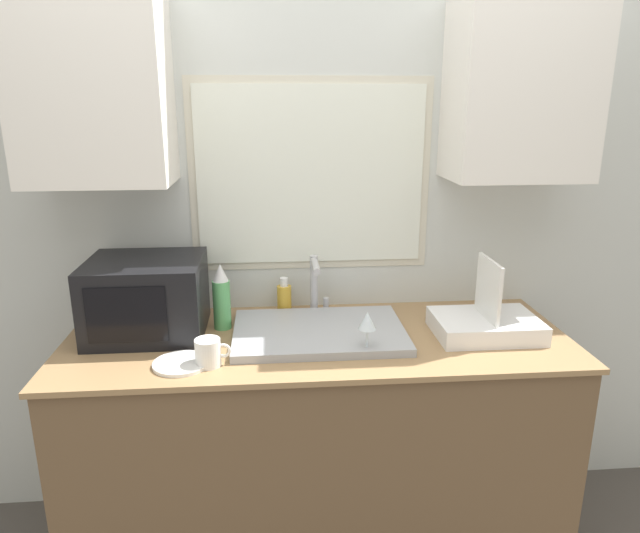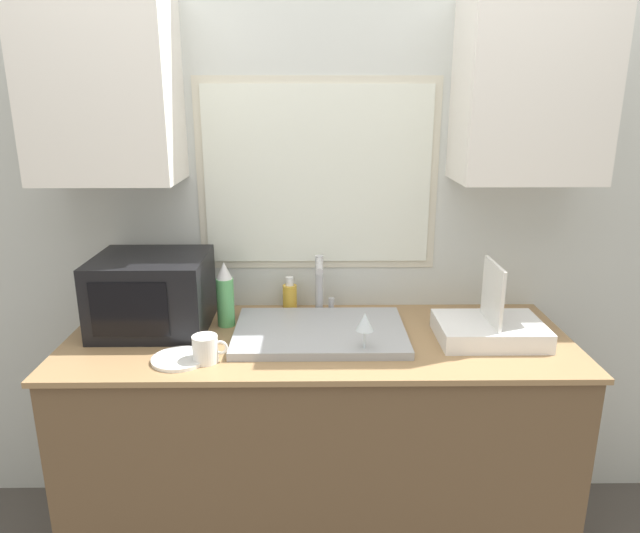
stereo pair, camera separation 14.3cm
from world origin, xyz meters
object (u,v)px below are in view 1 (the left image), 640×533
microwave (147,297)px  faucet (315,280)px  dish_rack (486,323)px  mug_near_sink (208,352)px  spray_bottle (222,298)px  wine_glass (367,322)px  soap_bottle (284,297)px

microwave → faucet: bearing=11.8°
dish_rack → mug_near_sink: size_ratio=3.20×
mug_near_sink → microwave: bearing=129.9°
spray_bottle → wine_glass: bearing=-29.0°
microwave → wine_glass: (0.78, -0.26, -0.02)m
spray_bottle → soap_bottle: bearing=32.7°
mug_near_sink → wine_glass: size_ratio=0.75×
faucet → microwave: microwave is taller
soap_bottle → mug_near_sink: size_ratio=1.24×
wine_glass → microwave: bearing=161.5°
faucet → wine_glass: 0.42m
faucet → microwave: 0.65m
dish_rack → soap_bottle: (-0.74, 0.30, 0.02)m
microwave → dish_rack: size_ratio=1.10×
spray_bottle → wine_glass: (0.51, -0.28, -0.00)m
microwave → wine_glass: 0.83m
microwave → dish_rack: (1.25, -0.13, -0.10)m
microwave → spray_bottle: bearing=4.4°
spray_bottle → mug_near_sink: spray_bottle is taller
spray_bottle → dish_rack: bearing=-8.8°
dish_rack → faucet: bearing=156.8°
microwave → mug_near_sink: bearing=-50.1°
spray_bottle → microwave: bearing=-175.6°
spray_bottle → mug_near_sink: size_ratio=2.16×
dish_rack → mug_near_sink: dish_rack is taller
microwave → soap_bottle: microwave is taller
dish_rack → spray_bottle: size_ratio=1.48×
soap_bottle → mug_near_sink: soap_bottle is taller
faucet → soap_bottle: (-0.13, 0.04, -0.08)m
microwave → wine_glass: bearing=-18.5°
spray_bottle → wine_glass: size_ratio=1.63×
dish_rack → wine_glass: size_ratio=2.41×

